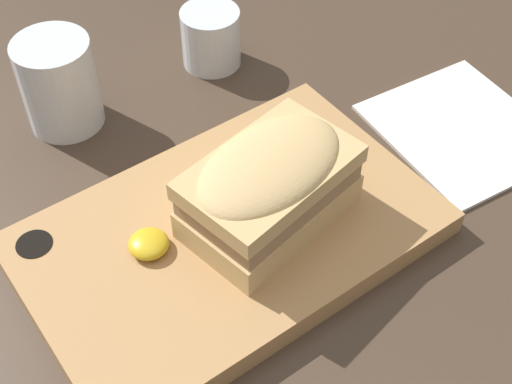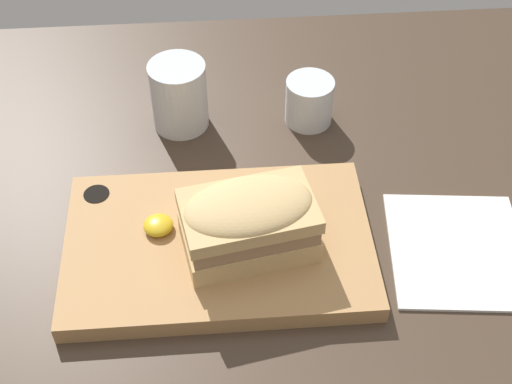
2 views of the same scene
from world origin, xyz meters
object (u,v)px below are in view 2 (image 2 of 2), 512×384
Objects in this scene: water_glass at (179,99)px; napkin at (457,250)px; serving_board at (218,244)px; sandwich at (249,221)px; wine_glass at (309,102)px.

water_glass reaches higher than napkin.
serving_board is 3.66× the size of water_glass.
sandwich is 1.65× the size of water_glass.
wine_glass is at bearing 120.11° from napkin.
serving_board is at bearing 159.26° from sandwich.
serving_board is 24.47cm from water_glass.
water_glass is (-4.33, 23.89, 3.04)cm from serving_board.
wine_glass reaches higher than napkin.
wine_glass is 0.35× the size of napkin.
sandwich is 26.86cm from wine_glass.
serving_board is 1.89× the size of napkin.
serving_board is at bearing 175.67° from napkin.
water_glass is 1.47× the size of wine_glass.
water_glass is 42.09cm from napkin.
wine_glass is at bearing -2.06° from water_glass.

